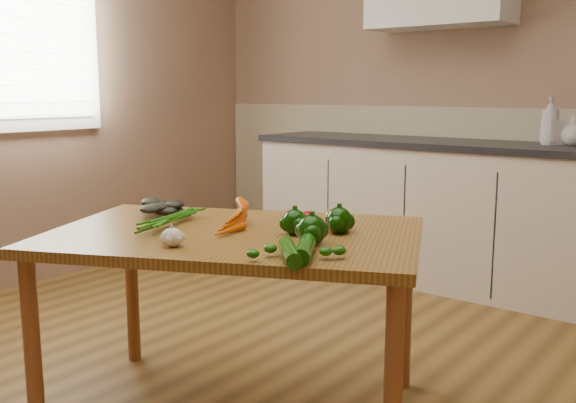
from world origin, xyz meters
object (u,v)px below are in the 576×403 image
(soap_bottle_a, at_px, (550,121))
(zucchini_b, at_px, (290,252))
(tomato_a, at_px, (306,219))
(pepper_b, at_px, (339,220))
(soap_bottle_b, at_px, (554,126))
(soap_bottle_c, at_px, (573,131))
(table, at_px, (235,252))
(leafy_greens, at_px, (159,205))
(zucchini_a, at_px, (305,249))
(carrot_bunch, at_px, (215,219))
(tomato_b, at_px, (334,217))
(garlic_bulb, at_px, (172,237))
(pepper_c, at_px, (312,230))
(tomato_c, at_px, (343,221))
(pepper_a, at_px, (295,222))

(soap_bottle_a, relative_size, zucchini_b, 1.25)
(tomato_a, bearing_deg, pepper_b, -3.01)
(soap_bottle_a, bearing_deg, soap_bottle_b, -168.36)
(soap_bottle_c, bearing_deg, table, 131.04)
(leafy_greens, distance_m, zucchini_a, 0.87)
(carrot_bunch, relative_size, pepper_b, 2.63)
(soap_bottle_c, relative_size, zucchini_b, 0.76)
(carrot_bunch, relative_size, tomato_b, 3.43)
(tomato_a, relative_size, zucchini_a, 0.31)
(garlic_bulb, bearing_deg, table, 89.67)
(garlic_bulb, height_order, pepper_b, pepper_b)
(leafy_greens, relative_size, pepper_c, 1.95)
(leafy_greens, relative_size, tomato_b, 2.64)
(table, bearing_deg, tomato_a, 27.20)
(soap_bottle_c, distance_m, pepper_b, 2.00)
(pepper_c, height_order, tomato_b, pepper_c)
(carrot_bunch, relative_size, tomato_a, 3.73)
(pepper_c, relative_size, tomato_c, 1.50)
(tomato_c, bearing_deg, tomato_b, 153.37)
(tomato_b, height_order, tomato_c, tomato_b)
(leafy_greens, bearing_deg, pepper_a, 6.40)
(tomato_b, bearing_deg, pepper_c, -70.05)
(carrot_bunch, bearing_deg, tomato_a, 13.31)
(pepper_a, bearing_deg, tomato_a, 108.06)
(leafy_greens, bearing_deg, zucchini_b, -14.71)
(soap_bottle_c, bearing_deg, pepper_b, 138.30)
(carrot_bunch, height_order, pepper_a, pepper_a)
(table, xyz_separation_m, zucchini_b, (0.41, -0.20, 0.10))
(garlic_bulb, height_order, pepper_a, pepper_a)
(carrot_bunch, xyz_separation_m, zucchini_a, (0.52, -0.15, -0.01))
(soap_bottle_a, height_order, zucchini_b, soap_bottle_a)
(soap_bottle_c, distance_m, zucchini_a, 2.34)
(garlic_bulb, distance_m, pepper_b, 0.59)
(tomato_b, height_order, zucchini_a, tomato_b)
(pepper_b, xyz_separation_m, pepper_c, (0.02, -0.19, 0.00))
(garlic_bulb, distance_m, zucchini_a, 0.45)
(tomato_a, bearing_deg, leafy_greens, -161.80)
(carrot_bunch, distance_m, zucchini_a, 0.54)
(soap_bottle_c, height_order, tomato_c, soap_bottle_c)
(soap_bottle_c, distance_m, garlic_bulb, 2.55)
(soap_bottle_c, relative_size, tomato_b, 2.34)
(soap_bottle_b, distance_m, soap_bottle_c, 0.11)
(soap_bottle_b, relative_size, carrot_bunch, 0.87)
(pepper_a, distance_m, tomato_b, 0.21)
(garlic_bulb, height_order, tomato_a, garlic_bulb)
(leafy_greens, distance_m, pepper_b, 0.77)
(leafy_greens, distance_m, zucchini_b, 0.86)
(pepper_a, bearing_deg, tomato_c, 65.31)
(soap_bottle_c, bearing_deg, tomato_a, 134.02)
(pepper_a, relative_size, pepper_c, 0.93)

